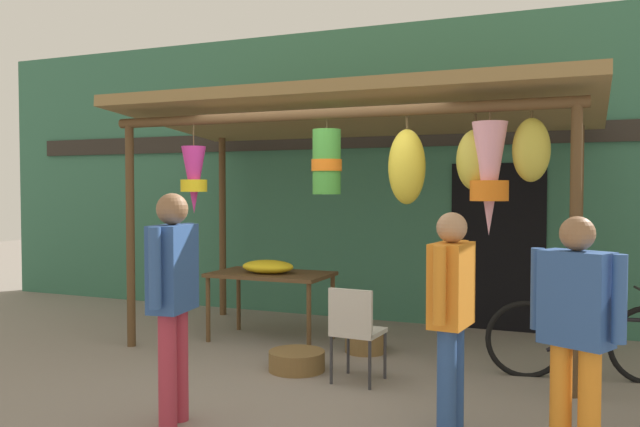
# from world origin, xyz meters

# --- Properties ---
(ground_plane) EXTENTS (30.00, 30.00, 0.00)m
(ground_plane) POSITION_xyz_m (0.00, 0.00, 0.00)
(ground_plane) COLOR gray
(shop_facade) EXTENTS (12.49, 0.29, 3.77)m
(shop_facade) POSITION_xyz_m (0.01, 2.46, 1.88)
(shop_facade) COLOR #387056
(shop_facade) RESTS_ON ground_plane
(market_stall_canopy) EXTENTS (4.93, 2.39, 2.67)m
(market_stall_canopy) POSITION_xyz_m (0.23, 0.77, 2.34)
(market_stall_canopy) COLOR brown
(market_stall_canopy) RESTS_ON ground_plane
(display_table) EXTENTS (1.32, 0.77, 0.76)m
(display_table) POSITION_xyz_m (-0.87, 0.82, 0.68)
(display_table) COLOR brown
(display_table) RESTS_ON ground_plane
(flower_heap_on_table) EXTENTS (0.59, 0.42, 0.15)m
(flower_heap_on_table) POSITION_xyz_m (-0.86, 0.76, 0.83)
(flower_heap_on_table) COLOR yellow
(flower_heap_on_table) RESTS_ON display_table
(folding_chair) EXTENTS (0.43, 0.43, 0.84)m
(folding_chair) POSITION_xyz_m (0.54, -0.34, 0.50)
(folding_chair) COLOR beige
(folding_chair) RESTS_ON ground_plane
(wicker_basket_by_table) EXTENTS (0.43, 0.43, 0.22)m
(wicker_basket_by_table) POSITION_xyz_m (0.28, 0.72, 0.11)
(wicker_basket_by_table) COLOR brown
(wicker_basket_by_table) RESTS_ON ground_plane
(wicker_basket_spare) EXTENTS (0.53, 0.53, 0.18)m
(wicker_basket_spare) POSITION_xyz_m (-0.10, -0.16, 0.09)
(wicker_basket_spare) COLOR brown
(wicker_basket_spare) RESTS_ON ground_plane
(parked_bicycle) EXTENTS (1.73, 0.48, 0.92)m
(parked_bicycle) POSITION_xyz_m (2.39, 0.56, 0.35)
(parked_bicycle) COLOR black
(parked_bicycle) RESTS_ON ground_plane
(vendor_in_orange) EXTENTS (0.27, 0.59, 1.66)m
(vendor_in_orange) POSITION_xyz_m (-0.34, -1.76, 0.98)
(vendor_in_orange) COLOR #B23347
(vendor_in_orange) RESTS_ON ground_plane
(shopper_by_bananas) EXTENTS (0.26, 0.59, 1.54)m
(shopper_by_bananas) POSITION_xyz_m (1.54, -1.21, 0.90)
(shopper_by_bananas) COLOR #2D5193
(shopper_by_bananas) RESTS_ON ground_plane
(passerby_at_right) EXTENTS (0.54, 0.37, 1.53)m
(passerby_at_right) POSITION_xyz_m (2.34, -1.46, 0.90)
(passerby_at_right) COLOR orange
(passerby_at_right) RESTS_ON ground_plane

